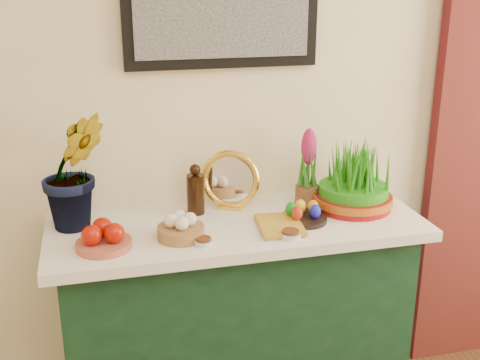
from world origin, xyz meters
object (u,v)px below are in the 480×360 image
mirror (230,180)px  book (259,226)px  wheatgrass_sabzeh (354,181)px  sideboard (237,328)px  hyacinth_green (73,152)px

mirror → book: bearing=-78.1°
wheatgrass_sabzeh → sideboard: bearing=-177.2°
hyacinth_green → mirror: hyacinth_green is taller
sideboard → wheatgrass_sabzeh: wheatgrass_sabzeh is taller
mirror → book: mirror is taller
sideboard → mirror: mirror is taller
book → sideboard: bearing=126.5°
sideboard → wheatgrass_sabzeh: size_ratio=4.15×
book → wheatgrass_sabzeh: (0.42, 0.12, 0.10)m
sideboard → hyacinth_green: 0.95m
mirror → book: 0.26m
sideboard → book: book is taller
sideboard → mirror: size_ratio=5.48×
book → hyacinth_green: bearing=168.8°
hyacinth_green → book: (0.63, -0.19, -0.27)m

